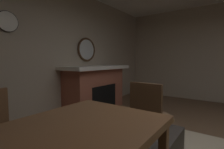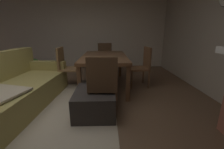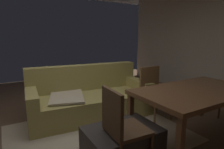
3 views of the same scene
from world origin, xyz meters
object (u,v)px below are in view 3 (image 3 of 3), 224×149
(couch, at_px, (89,99))
(dining_chair_west, at_px, (121,124))
(potted_plant, at_px, (146,83))
(dining_table, at_px, (196,94))
(ottoman_coffee_table, at_px, (122,143))
(tv_remote, at_px, (128,127))
(dining_chair_north, at_px, (153,89))

(couch, relative_size, dining_chair_west, 2.44)
(dining_chair_west, relative_size, potted_plant, 1.71)
(dining_table, xyz_separation_m, potted_plant, (0.81, 2.02, -0.37))
(ottoman_coffee_table, height_order, potted_plant, potted_plant)
(ottoman_coffee_table, height_order, dining_table, dining_table)
(dining_table, distance_m, potted_plant, 2.21)
(tv_remote, relative_size, dining_chair_west, 0.17)
(couch, distance_m, ottoman_coffee_table, 1.43)
(ottoman_coffee_table, relative_size, potted_plant, 1.63)
(dining_chair_west, height_order, potted_plant, dining_chair_west)
(couch, distance_m, dining_chair_west, 1.59)
(dining_table, relative_size, potted_plant, 3.27)
(ottoman_coffee_table, bearing_deg, dining_table, -6.47)
(dining_chair_north, bearing_deg, dining_table, -90.05)
(couch, distance_m, tv_remote, 1.44)
(couch, bearing_deg, potted_plant, 14.71)
(dining_table, height_order, potted_plant, dining_table)
(tv_remote, bearing_deg, dining_table, -12.61)
(couch, xyz_separation_m, dining_table, (1.00, -1.55, 0.35))
(dining_table, xyz_separation_m, dining_chair_west, (-1.28, 0.01, -0.15))
(couch, height_order, potted_plant, couch)
(tv_remote, bearing_deg, ottoman_coffee_table, 163.40)
(tv_remote, bearing_deg, couch, 79.34)
(ottoman_coffee_table, xyz_separation_m, tv_remote, (0.07, -0.01, 0.20))
(dining_chair_west, bearing_deg, potted_plant, 44.03)
(dining_table, bearing_deg, dining_chair_west, 179.75)
(ottoman_coffee_table, relative_size, tv_remote, 5.56)
(couch, xyz_separation_m, dining_chair_west, (-0.29, -1.55, 0.21))
(tv_remote, height_order, dining_table, dining_table)
(tv_remote, relative_size, dining_chair_north, 0.17)
(couch, relative_size, potted_plant, 4.18)
(couch, height_order, tv_remote, couch)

